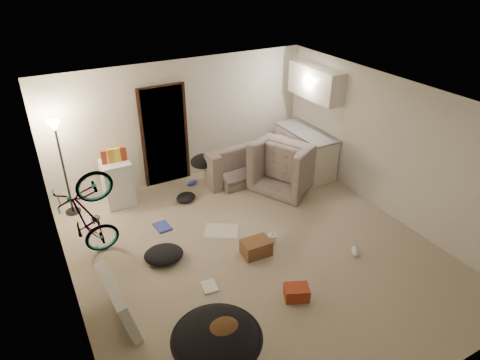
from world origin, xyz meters
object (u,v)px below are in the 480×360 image
tv_box (118,302)px  saucer_chair (217,344)px  juicer (272,238)px  sofa (244,162)px  mini_fridge (118,183)px  bicycle (93,235)px  drink_case_a (256,247)px  drink_case_b (297,292)px  armchair (290,167)px  floor_lamp (59,149)px  kitchen_counter (305,152)px

tv_box → saucer_chair: bearing=-61.4°
tv_box → juicer: 2.74m
sofa → mini_fridge: size_ratio=2.22×
bicycle → mini_fridge: bearing=-29.1°
drink_case_a → drink_case_b: drink_case_a is taller
drink_case_b → drink_case_a: bearing=114.0°
sofa → saucer_chair: saucer_chair is taller
sofa → armchair: bearing=123.8°
floor_lamp → bicycle: floor_lamp is taller
bicycle → drink_case_a: bicycle is taller
bicycle → saucer_chair: bearing=-165.3°
drink_case_b → kitchen_counter: bearing=76.3°
tv_box → drink_case_b: size_ratio=2.98×
bicycle → floor_lamp: bearing=2.7°
drink_case_a → juicer: size_ratio=2.21×
floor_lamp → juicer: bearing=-42.7°
sofa → bicycle: bicycle is taller
tv_box → sofa: bearing=36.7°
sofa → armchair: armchair is taller
bicycle → tv_box: bearing=179.0°
armchair → juicer: bearing=111.2°
bicycle → drink_case_a: (2.29, -1.17, -0.29)m
floor_lamp → armchair: size_ratio=1.54×
tv_box → drink_case_b: bearing=-21.5°
tv_box → floor_lamp: bearing=89.0°
saucer_chair → tv_box: bearing=121.5°
kitchen_counter → drink_case_a: bearing=-139.9°
kitchen_counter → saucer_chair: kitchen_counter is taller
kitchen_counter → armchair: bearing=-150.0°
drink_case_a → drink_case_b: (0.00, -1.12, -0.03)m
bicycle → drink_case_a: bearing=-118.1°
bicycle → drink_case_b: (2.29, -2.29, -0.32)m
kitchen_counter → sofa: 1.36m
mini_fridge → juicer: bearing=-51.2°
floor_lamp → armchair: 4.41m
drink_case_a → saucer_chair: bearing=-129.7°
drink_case_a → drink_case_b: bearing=-87.5°
saucer_chair → tv_box: 1.53m
sofa → drink_case_a: size_ratio=4.37×
armchair → juicer: size_ratio=5.75×
bicycle → juicer: bearing=-112.0°
sofa → mini_fridge: 2.70m
bicycle → tv_box: size_ratio=1.57×
saucer_chair → drink_case_a: (1.49, 1.65, -0.31)m
mini_fridge → tv_box: (-0.77, -2.96, -0.11)m
mini_fridge → drink_case_a: size_ratio=1.96×
floor_lamp → drink_case_b: bearing=-58.0°
floor_lamp → mini_fridge: floor_lamp is taller
kitchen_counter → mini_fridge: mini_fridge is taller
tv_box → juicer: bearing=7.6°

